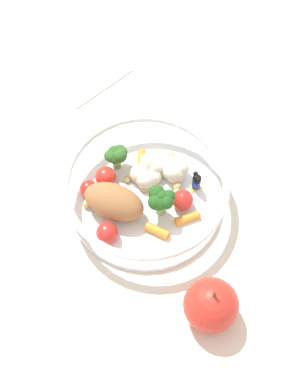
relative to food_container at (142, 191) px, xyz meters
The scene contains 4 objects.
ground_plane 0.03m from the food_container, 11.54° to the left, with size 2.40×2.40×0.00m, color silver.
food_container is the anchor object (origin of this frame).
loose_apple 0.18m from the food_container, 16.22° to the right, with size 0.07×0.07×0.08m.
folded_napkin 0.26m from the food_container, 157.60° to the left, with size 0.10×0.12×0.01m, color white.
Camera 1 is at (0.26, -0.27, 0.71)m, focal length 53.95 mm.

